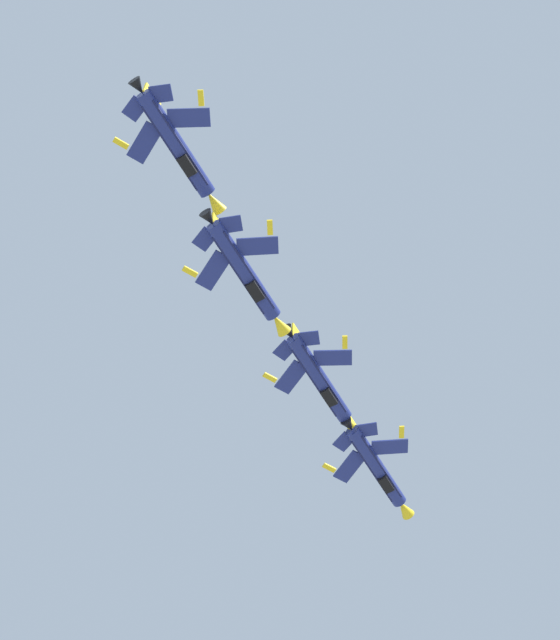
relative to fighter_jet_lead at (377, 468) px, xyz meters
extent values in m
cylinder|color=navy|center=(-0.27, -0.07, 0.00)|extent=(12.06, 4.55, 1.70)
cube|color=#141947|center=(-0.27, -0.10, -0.47)|extent=(10.14, 3.86, 0.49)
cone|color=yellow|center=(6.66, 1.66, 0.00)|extent=(2.71, 2.10, 1.56)
cone|color=black|center=(-6.82, -1.70, 0.00)|extent=(1.88, 1.71, 1.36)
ellipsoid|color=#192333|center=(2.28, 0.61, 0.63)|extent=(3.39, 1.90, 1.16)
cube|color=black|center=(1.83, 0.41, -0.81)|extent=(2.41, 1.65, 0.90)
cube|color=navy|center=(-2.57, 2.04, -0.24)|extent=(2.86, 4.54, 0.45)
cube|color=yellow|center=(-4.16, 3.81, -0.37)|extent=(1.69, 0.94, 0.27)
cube|color=navy|center=(-1.31, -3.02, 0.07)|extent=(4.22, 4.40, 0.45)
cube|color=yellow|center=(-1.89, -5.32, 0.19)|extent=(1.57, 1.49, 0.27)
cube|color=navy|center=(-5.59, 0.18, -0.09)|extent=(1.99, 2.42, 0.29)
cube|color=navy|center=(-4.86, -2.78, 0.09)|extent=(2.67, 2.78, 0.29)
cube|color=yellow|center=(-4.96, -1.12, 1.80)|extent=(2.61, 0.97, 2.61)
cylinder|color=navy|center=(-13.41, -3.27, 0.80)|extent=(12.06, 4.55, 1.70)
cube|color=#141947|center=(-13.41, -3.26, 0.33)|extent=(10.13, 3.84, 0.43)
cone|color=yellow|center=(-6.47, -1.54, 0.80)|extent=(2.71, 2.10, 1.56)
cone|color=black|center=(-19.96, -4.90, 0.80)|extent=(1.88, 1.71, 1.36)
ellipsoid|color=#192333|center=(-10.84, -2.64, 1.44)|extent=(3.38, 1.86, 1.12)
cube|color=black|center=(-11.32, -2.73, -0.01)|extent=(2.40, 1.62, 0.86)
cube|color=navy|center=(-15.70, -1.15, 0.78)|extent=(2.86, 4.54, 0.29)
cube|color=yellow|center=(-17.29, 0.62, 0.82)|extent=(1.69, 0.94, 0.25)
cube|color=navy|center=(-14.44, -6.21, 0.66)|extent=(4.22, 4.40, 0.29)
cube|color=yellow|center=(-15.02, -8.52, 0.61)|extent=(1.56, 1.49, 0.25)
cube|color=navy|center=(-18.72, -3.02, 0.84)|extent=(1.99, 2.42, 0.21)
cube|color=navy|center=(-17.99, -5.98, 0.77)|extent=(2.67, 2.78, 0.21)
cube|color=yellow|center=(-18.06, -4.46, 2.61)|extent=(2.59, 0.88, 2.60)
cylinder|color=navy|center=(-29.49, -7.56, -1.49)|extent=(12.06, 4.55, 1.70)
cube|color=#141947|center=(-29.48, -7.58, -1.95)|extent=(10.14, 3.86, 0.48)
cone|color=yellow|center=(-22.55, -5.83, -1.49)|extent=(2.71, 2.10, 1.56)
cone|color=black|center=(-36.04, -9.19, -1.49)|extent=(1.88, 1.71, 1.36)
ellipsoid|color=#192333|center=(-26.93, -6.88, -0.85)|extent=(3.39, 1.90, 1.16)
cube|color=black|center=(-27.38, -7.08, -2.29)|extent=(2.41, 1.64, 0.90)
cube|color=navy|center=(-31.78, -5.45, -1.73)|extent=(2.86, 4.54, 0.45)
cube|color=yellow|center=(-33.37, -3.68, -1.85)|extent=(1.69, 0.94, 0.27)
cube|color=navy|center=(-30.52, -10.51, -1.42)|extent=(4.22, 4.40, 0.45)
cube|color=yellow|center=(-31.10, -12.81, -1.29)|extent=(1.57, 1.49, 0.27)
cube|color=navy|center=(-34.80, -7.31, -1.58)|extent=(1.99, 2.42, 0.29)
cube|color=navy|center=(-34.07, -10.27, -1.40)|extent=(2.67, 2.78, 0.29)
cube|color=yellow|center=(-34.17, -8.61, 0.32)|extent=(2.61, 0.97, 2.61)
cylinder|color=navy|center=(-42.84, -11.13, 2.57)|extent=(12.06, 4.55, 1.70)
cube|color=#141947|center=(-42.85, -11.13, 2.10)|extent=(10.13, 3.84, 0.43)
cone|color=yellow|center=(-35.91, -9.41, 2.57)|extent=(2.71, 2.10, 1.56)
cone|color=black|center=(-49.39, -12.76, 2.57)|extent=(1.88, 1.71, 1.36)
ellipsoid|color=#192333|center=(-40.28, -10.51, 3.21)|extent=(3.38, 1.86, 1.12)
cube|color=black|center=(-40.75, -10.60, 1.76)|extent=(2.40, 1.61, 0.86)
cube|color=navy|center=(-45.14, -9.01, 2.54)|extent=(2.86, 4.54, 0.28)
cube|color=yellow|center=(-46.73, -7.25, 2.58)|extent=(1.69, 0.93, 0.25)
cube|color=navy|center=(-43.88, -14.08, 2.44)|extent=(4.22, 4.40, 0.28)
cube|color=yellow|center=(-44.46, -16.39, 2.40)|extent=(1.56, 1.49, 0.25)
cube|color=navy|center=(-48.16, -10.89, 2.60)|extent=(1.99, 2.42, 0.20)
cube|color=navy|center=(-47.42, -13.84, 2.54)|extent=(2.67, 2.78, 0.20)
cube|color=yellow|center=(-47.49, -12.33, 4.38)|extent=(2.58, 0.87, 2.60)
camera|label=1|loc=(-61.89, -43.82, -95.69)|focal=58.30mm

